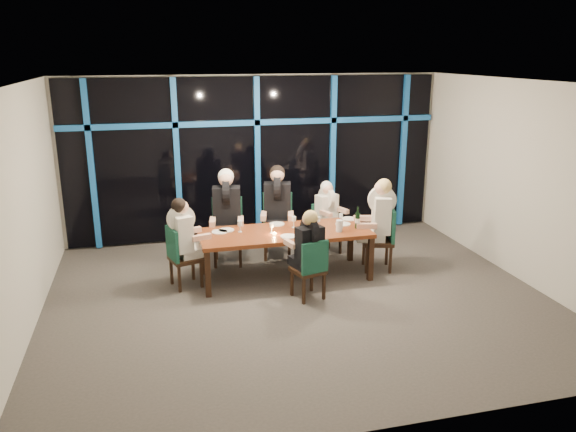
{
  "coord_description": "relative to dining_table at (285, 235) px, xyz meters",
  "views": [
    {
      "loc": [
        -1.95,
        -7.11,
        3.38
      ],
      "look_at": [
        0.0,
        0.6,
        1.05
      ],
      "focal_mm": 35.0,
      "sensor_mm": 36.0,
      "label": 1
    }
  ],
  "objects": [
    {
      "name": "chair_end_left",
      "position": [
        -1.59,
        0.01,
        -0.16
      ],
      "size": [
        0.54,
        0.54,
        0.93
      ],
      "rotation": [
        0.0,
        0.0,
        1.86
      ],
      "color": "black",
      "rests_on": "ground"
    },
    {
      "name": "wine_glass_a",
      "position": [
        -0.21,
        -0.04,
        0.18
      ],
      "size": [
        0.06,
        0.06,
        0.16
      ],
      "color": "white",
      "rests_on": "dining_table"
    },
    {
      "name": "room",
      "position": [
        0.0,
        -0.8,
        1.34
      ],
      "size": [
        7.04,
        7.0,
        3.02
      ],
      "color": "#534D49",
      "rests_on": "ground"
    },
    {
      "name": "diner_far_right",
      "position": [
        0.98,
        0.89,
        0.15
      ],
      "size": [
        0.53,
        0.59,
        0.85
      ],
      "rotation": [
        0.0,
        0.0,
        0.35
      ],
      "color": "white",
      "rests_on": "ground"
    },
    {
      "name": "chair_far_left",
      "position": [
        -0.75,
        0.9,
        -0.08
      ],
      "size": [
        0.58,
        0.58,
        1.08
      ],
      "rotation": [
        0.0,
        0.0,
        -0.17
      ],
      "color": "black",
      "rests_on": "ground"
    },
    {
      "name": "wine_glass_c",
      "position": [
        0.53,
        0.01,
        0.21
      ],
      "size": [
        0.07,
        0.07,
        0.19
      ],
      "color": "white",
      "rests_on": "dining_table"
    },
    {
      "name": "chair_end_right",
      "position": [
        1.61,
        -0.05,
        -0.11
      ],
      "size": [
        0.58,
        0.58,
        1.02
      ],
      "rotation": [
        0.0,
        0.0,
        4.45
      ],
      "color": "black",
      "rests_on": "ground"
    },
    {
      "name": "diner_end_left",
      "position": [
        -1.51,
        0.03,
        0.21
      ],
      "size": [
        0.63,
        0.54,
        0.91
      ],
      "rotation": [
        0.0,
        0.0,
        1.86
      ],
      "color": "white",
      "rests_on": "ground"
    },
    {
      "name": "plate_end_right",
      "position": [
        0.98,
        0.11,
        0.08
      ],
      "size": [
        0.24,
        0.24,
        0.01
      ],
      "primitive_type": "cylinder",
      "color": "white",
      "rests_on": "dining_table"
    },
    {
      "name": "wine_glass_e",
      "position": [
        0.97,
        0.18,
        0.18
      ],
      "size": [
        0.06,
        0.06,
        0.16
      ],
      "color": "silver",
      "rests_on": "dining_table"
    },
    {
      "name": "diner_far_left",
      "position": [
        -0.77,
        0.81,
        0.35
      ],
      "size": [
        0.58,
        0.71,
        1.05
      ],
      "rotation": [
        0.0,
        0.0,
        -0.17
      ],
      "color": "black",
      "rests_on": "ground"
    },
    {
      "name": "plate_far_right",
      "position": [
        1.17,
        0.36,
        0.08
      ],
      "size": [
        0.24,
        0.24,
        0.01
      ],
      "primitive_type": "cylinder",
      "color": "white",
      "rests_on": "dining_table"
    },
    {
      "name": "water_pitcher",
      "position": [
        0.8,
        -0.21,
        0.16
      ],
      "size": [
        0.11,
        0.1,
        0.18
      ],
      "rotation": [
        0.0,
        0.0,
        -0.28
      ],
      "color": "white",
      "rests_on": "dining_table"
    },
    {
      "name": "chair_near_mid",
      "position": [
        0.16,
        -0.89,
        -0.18
      ],
      "size": [
        0.51,
        0.51,
        0.89
      ],
      "rotation": [
        0.0,
        0.0,
        3.41
      ],
      "color": "black",
      "rests_on": "ground"
    },
    {
      "name": "plate_near_mid",
      "position": [
        -0.01,
        -0.27,
        0.08
      ],
      "size": [
        0.24,
        0.24,
        0.01
      ],
      "primitive_type": "cylinder",
      "color": "white",
      "rests_on": "dining_table"
    },
    {
      "name": "chair_far_mid",
      "position": [
        0.12,
        1.0,
        -0.08
      ],
      "size": [
        0.61,
        0.61,
        1.08
      ],
      "rotation": [
        0.0,
        0.0,
        -0.25
      ],
      "color": "black",
      "rests_on": "ground"
    },
    {
      "name": "plate_end_left",
      "position": [
        -0.97,
        0.19,
        0.08
      ],
      "size": [
        0.24,
        0.24,
        0.01
      ],
      "primitive_type": "cylinder",
      "color": "white",
      "rests_on": "dining_table"
    },
    {
      "name": "diner_end_right",
      "position": [
        1.52,
        -0.03,
        0.29
      ],
      "size": [
        0.69,
        0.58,
        0.99
      ],
      "rotation": [
        0.0,
        0.0,
        4.45
      ],
      "color": "white",
      "rests_on": "ground"
    },
    {
      "name": "wine_bottle",
      "position": [
        1.13,
        -0.12,
        0.2
      ],
      "size": [
        0.08,
        0.08,
        0.34
      ],
      "rotation": [
        0.0,
        0.0,
        -0.24
      ],
      "color": "black",
      "rests_on": "dining_table"
    },
    {
      "name": "tea_light",
      "position": [
        -0.19,
        -0.12,
        0.08
      ],
      "size": [
        0.05,
        0.05,
        0.03
      ],
      "primitive_type": "cylinder",
      "color": "#FFA94C",
      "rests_on": "dining_table"
    },
    {
      "name": "diner_near_mid",
      "position": [
        0.14,
        -0.82,
        0.17
      ],
      "size": [
        0.51,
        0.6,
        0.87
      ],
      "rotation": [
        0.0,
        0.0,
        3.41
      ],
      "color": "black",
      "rests_on": "ground"
    },
    {
      "name": "dining_table",
      "position": [
        0.0,
        0.0,
        0.0
      ],
      "size": [
        2.6,
        1.0,
        0.75
      ],
      "color": "brown",
      "rests_on": "ground"
    },
    {
      "name": "window_wall",
      "position": [
        0.01,
        2.13,
        0.87
      ],
      "size": [
        6.86,
        0.43,
        2.94
      ],
      "color": "black",
      "rests_on": "ground"
    },
    {
      "name": "wine_glass_b",
      "position": [
        0.18,
        0.15,
        0.2
      ],
      "size": [
        0.07,
        0.07,
        0.18
      ],
      "color": "silver",
      "rests_on": "dining_table"
    },
    {
      "name": "plate_far_left",
      "position": [
        -0.86,
        0.25,
        0.08
      ],
      "size": [
        0.24,
        0.24,
        0.01
      ],
      "primitive_type": "cylinder",
      "color": "white",
      "rests_on": "dining_table"
    },
    {
      "name": "chair_far_right",
      "position": [
        0.95,
        0.96,
        -0.2
      ],
      "size": [
        0.52,
        0.52,
        0.87
      ],
      "rotation": [
        0.0,
        0.0,
        0.35
      ],
      "color": "black",
      "rests_on": "ground"
    },
    {
      "name": "wine_glass_d",
      "position": [
        -0.67,
        0.13,
        0.2
      ],
      "size": [
        0.07,
        0.07,
        0.18
      ],
      "color": "silver",
      "rests_on": "dining_table"
    },
    {
      "name": "diner_far_mid",
      "position": [
        0.1,
        0.91,
        0.35
      ],
      "size": [
        0.61,
        0.73,
        1.05
      ],
      "rotation": [
        0.0,
        0.0,
        -0.25
      ],
      "color": "black",
      "rests_on": "ground"
    },
    {
      "name": "plate_far_mid",
      "position": [
        -0.04,
        0.37,
        0.08
      ],
      "size": [
        0.24,
        0.24,
        0.01
      ],
      "primitive_type": "cylinder",
      "color": "white",
      "rests_on": "dining_table"
    }
  ]
}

